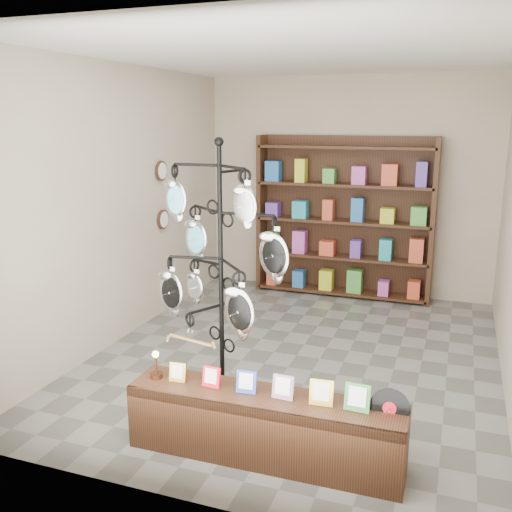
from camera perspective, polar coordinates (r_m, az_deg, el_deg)
The scene contains 6 objects.
ground at distance 6.09m, azimuth 4.07°, elevation -9.88°, with size 5.00×5.00×0.00m, color slate.
room_envelope at distance 5.61m, azimuth 4.38°, elevation 7.72°, with size 5.00×5.00×5.00m.
display_tree at distance 4.59m, azimuth -3.56°, elevation -0.31°, with size 1.22×1.20×2.28m.
front_shelf at distance 4.31m, azimuth 0.86°, elevation -16.65°, with size 2.02×0.44×0.71m.
back_shelving at distance 7.94m, azimuth 8.74°, elevation 3.33°, with size 2.42×0.36×2.20m.
wall_clocks at distance 7.14m, azimuth -9.36°, elevation 6.00°, with size 0.03×0.24×0.84m.
Camera 1 is at (1.49, -5.38, 2.42)m, focal length 40.00 mm.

